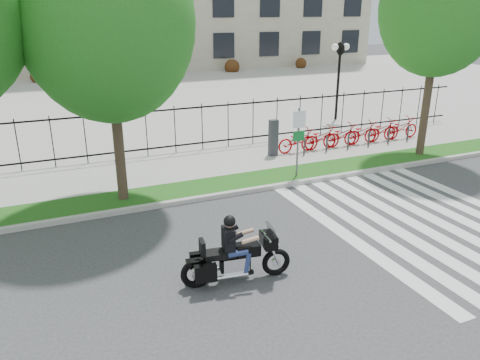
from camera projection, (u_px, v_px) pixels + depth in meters
name	position (u px, v px, depth m)	size (l,w,h in m)	color
ground	(278.00, 253.00, 11.99)	(120.00, 120.00, 0.00)	#343437
curb	(220.00, 195.00, 15.49)	(60.00, 0.20, 0.15)	#AAA7A0
grass_verge	(211.00, 187.00, 16.22)	(60.00, 1.50, 0.15)	#1B4A12
sidewalk	(189.00, 166.00, 18.37)	(60.00, 3.50, 0.15)	#ADABA2
plaza	(114.00, 96.00, 33.47)	(80.00, 34.00, 0.10)	#ADABA2
crosswalk_stripes	(422.00, 221.00, 13.80)	(5.70, 8.00, 0.01)	silver
iron_fence	(175.00, 130.00, 19.50)	(30.00, 0.06, 2.00)	black
lamp_post_right	(339.00, 62.00, 24.97)	(1.06, 0.70, 4.25)	black
street_tree_1	(107.00, 22.00, 13.21)	(5.01, 5.01, 8.27)	#3B2A20
street_tree_2	(439.00, 8.00, 17.74)	(4.52, 4.52, 8.38)	#3B2A20
bike_share_station	(351.00, 134.00, 20.76)	(7.83, 0.87, 1.50)	#2D2D33
sign_pole_regulatory	(299.00, 133.00, 16.53)	(0.50, 0.09, 2.50)	#59595B
motorcycle_rider	(236.00, 255.00, 10.54)	(2.58, 0.91, 1.99)	black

